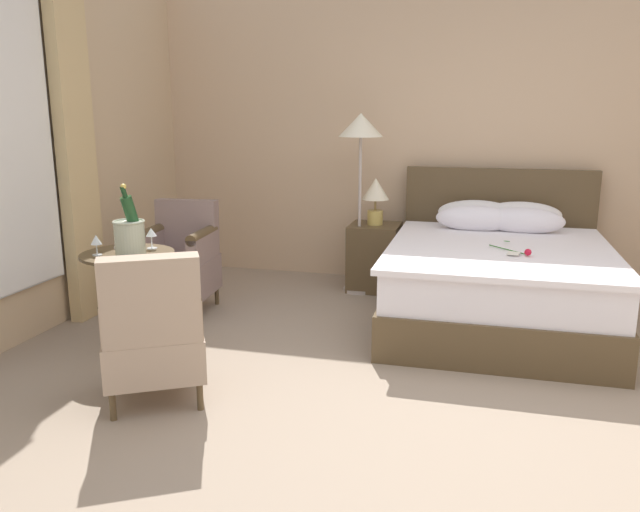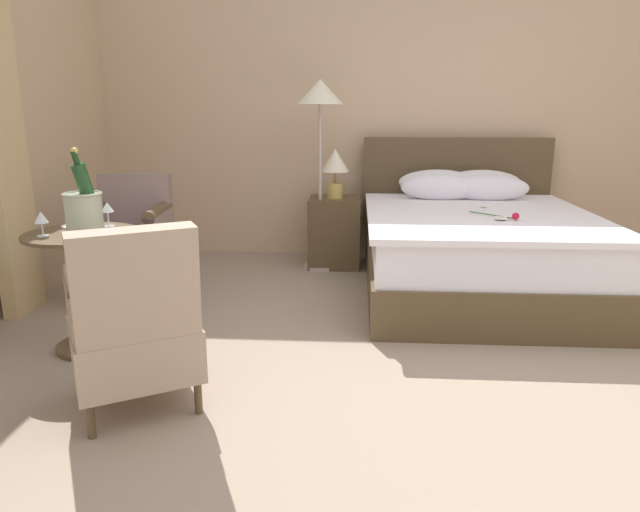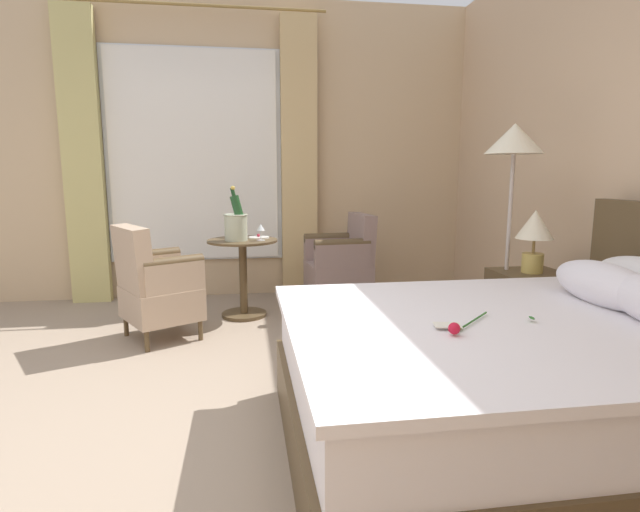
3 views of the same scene
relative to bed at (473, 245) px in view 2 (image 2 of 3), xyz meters
name	(u,v)px [view 2 (image 2 of 3)]	position (x,y,z in m)	size (l,w,h in m)	color
ground_plane	(493,397)	(-0.21, -1.72, -0.36)	(7.61, 7.61, 0.00)	gray
wall_headboard_side	(433,94)	(-0.21, 1.14, 1.13)	(6.23, 0.12, 2.97)	#D1B08C
bed	(473,245)	(0.00, 0.00, 0.00)	(1.66, 2.06, 1.11)	brown
nightstand	(335,232)	(-1.08, 0.67, -0.05)	(0.47, 0.46, 0.60)	brown
bedside_lamp	(335,166)	(-1.08, 0.67, 0.53)	(0.25, 0.25, 0.42)	tan
floor_lamp_brass	(320,108)	(-1.20, 0.55, 1.01)	(0.39, 0.39, 1.59)	#BCAFA8
side_table_round	(86,282)	(-2.42, -1.27, 0.05)	(0.61, 0.61, 0.69)	brown
champagne_bucket	(84,208)	(-2.36, -1.32, 0.48)	(0.21, 0.21, 0.47)	#B1BBA1
wine_glass_near_bucket	(107,209)	(-2.32, -1.11, 0.44)	(0.07, 0.07, 0.14)	white
wine_glass_near_edge	(41,219)	(-2.57, -1.38, 0.43)	(0.07, 0.07, 0.14)	white
snack_plate	(78,226)	(-2.50, -1.12, 0.34)	(0.19, 0.19, 0.04)	white
armchair_by_window	(131,242)	(-2.51, -0.36, 0.07)	(0.59, 0.60, 0.90)	brown
armchair_facing_bed	(134,323)	(-1.87, -1.93, 0.07)	(0.71, 0.71, 0.89)	brown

